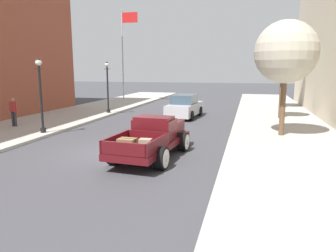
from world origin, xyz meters
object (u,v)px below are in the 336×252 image
object	(u,v)px
street_lamp_near	(40,90)
street_tree_nearest	(286,52)
street_lamp_far	(108,83)
car_background_silver	(185,107)
hotrod_truck_maroon	(154,137)
street_tree_third	(285,56)
pedestrian_sidewalk_left	(13,110)
flagpole	(125,46)
street_tree_second	(283,60)

from	to	relation	value
street_lamp_near	street_tree_nearest	size ratio (longest dim) A/B	0.69
street_lamp_near	street_lamp_far	bearing A→B (deg)	89.94
car_background_silver	hotrod_truck_maroon	bearing A→B (deg)	-85.51
hotrod_truck_maroon	street_lamp_near	bearing A→B (deg)	160.52
street_lamp_near	street_tree_third	size ratio (longest dim) A/B	0.67
street_lamp_near	pedestrian_sidewalk_left	bearing A→B (deg)	156.34
hotrod_truck_maroon	flagpole	distance (m)	21.87
street_tree_second	hotrod_truck_maroon	bearing A→B (deg)	-117.83
pedestrian_sidewalk_left	street_tree_third	distance (m)	21.11
pedestrian_sidewalk_left	street_tree_second	size ratio (longest dim) A/B	0.33
hotrod_truck_maroon	flagpole	xyz separation A→B (m)	(-8.88, 19.35, 5.02)
car_background_silver	street_tree_nearest	xyz separation A→B (m)	(6.08, -5.63, 3.45)
hotrod_truck_maroon	car_background_silver	size ratio (longest dim) A/B	1.14
flagpole	street_lamp_far	bearing A→B (deg)	-76.60
hotrod_truck_maroon	car_background_silver	distance (m)	10.44
street_tree_third	flagpole	bearing A→B (deg)	171.41
hotrod_truck_maroon	street_tree_nearest	bearing A→B (deg)	42.23
street_lamp_near	street_tree_nearest	distance (m)	12.40
pedestrian_sidewalk_left	flagpole	xyz separation A→B (m)	(0.64, 15.75, 4.68)
street_tree_second	street_tree_third	size ratio (longest dim) A/B	0.88
street_tree_second	street_tree_third	distance (m)	6.25
car_background_silver	street_lamp_far	bearing A→B (deg)	179.83
flagpole	street_tree_nearest	world-z (taller)	flagpole
street_tree_second	street_lamp_far	bearing A→B (deg)	-178.08
flagpole	street_tree_nearest	xyz separation A→B (m)	(14.14, -14.57, -1.55)
hotrod_truck_maroon	flagpole	world-z (taller)	flagpole
car_background_silver	street_lamp_far	xyz separation A→B (m)	(-5.93, 0.02, 1.62)
street_lamp_far	street_tree_nearest	xyz separation A→B (m)	(12.02, -5.65, 1.83)
street_lamp_far	street_tree_third	bearing A→B (deg)	26.73
street_lamp_near	street_tree_third	xyz separation A→B (m)	(13.15, 14.65, 2.16)
street_lamp_far	street_tree_third	xyz separation A→B (m)	(13.14, 6.62, 2.16)
hotrod_truck_maroon	street_lamp_near	xyz separation A→B (m)	(-6.76, 2.39, 1.63)
street_lamp_far	flagpole	bearing A→B (deg)	103.40
car_background_silver	street_lamp_far	distance (m)	6.15
street_lamp_far	street_tree_second	xyz separation A→B (m)	(12.48, 0.42, 1.66)
street_tree_second	street_tree_third	xyz separation A→B (m)	(0.66, 6.20, 0.50)
hotrod_truck_maroon	street_tree_third	world-z (taller)	street_tree_third
hotrod_truck_maroon	street_tree_nearest	size ratio (longest dim) A/B	0.90
car_background_silver	street_lamp_near	size ratio (longest dim) A/B	1.15
pedestrian_sidewalk_left	flagpole	bearing A→B (deg)	87.66
car_background_silver	street_lamp_near	xyz separation A→B (m)	(-5.94, -8.02, 1.62)
street_tree_third	car_background_silver	bearing A→B (deg)	-137.36
hotrod_truck_maroon	car_background_silver	world-z (taller)	car_background_silver
flagpole	street_tree_third	xyz separation A→B (m)	(15.26, -2.31, -1.23)
street_lamp_near	street_lamp_far	distance (m)	8.04
hotrod_truck_maroon	pedestrian_sidewalk_left	world-z (taller)	pedestrian_sidewalk_left
car_background_silver	street_tree_third	xyz separation A→B (m)	(7.20, 6.63, 3.78)
street_lamp_near	street_tree_nearest	world-z (taller)	street_tree_nearest
flagpole	street_tree_nearest	bearing A→B (deg)	-45.86
pedestrian_sidewalk_left	street_tree_nearest	bearing A→B (deg)	4.55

